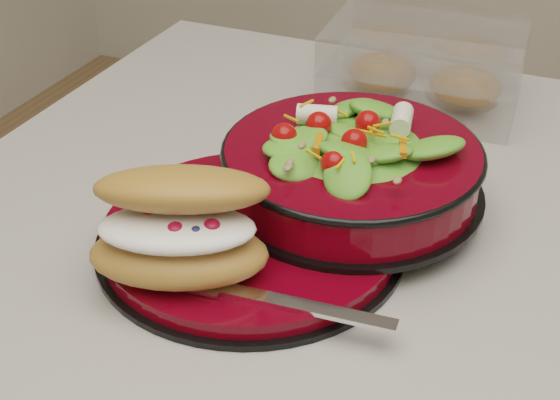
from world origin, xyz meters
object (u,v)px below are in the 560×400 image
at_px(salad_bowl, 352,159).
at_px(croissant, 181,227).
at_px(fork, 271,299).
at_px(dinner_plate, 251,235).
at_px(pastry_box, 424,66).

distance_m(salad_bowl, croissant, 0.19).
bearing_deg(croissant, fork, -27.43).
bearing_deg(salad_bowl, dinner_plate, -126.38).
distance_m(croissant, pastry_box, 0.44).
height_order(dinner_plate, fork, fork).
distance_m(salad_bowl, fork, 0.18).
relative_size(salad_bowl, croissant, 1.52).
distance_m(dinner_plate, salad_bowl, 0.12).
xyz_separation_m(fork, pastry_box, (0.01, 0.44, 0.02)).
distance_m(croissant, fork, 0.09).
height_order(dinner_plate, croissant, croissant).
distance_m(dinner_plate, pastry_box, 0.36).
xyz_separation_m(dinner_plate, salad_bowl, (0.06, 0.09, 0.05)).
distance_m(salad_bowl, pastry_box, 0.26).
xyz_separation_m(dinner_plate, pastry_box, (0.07, 0.35, 0.03)).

